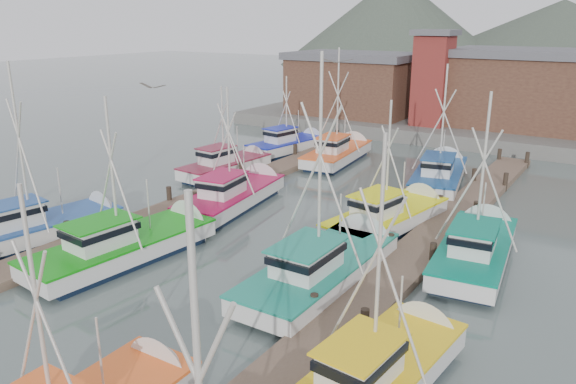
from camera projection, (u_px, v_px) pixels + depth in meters
The scene contains 21 objects.
ground at pixel (221, 267), 25.16m from camera, with size 260.00×260.00×0.00m, color #4B5A56.
dock_left at pixel (171, 210), 31.97m from camera, with size 2.30×46.00×1.50m.
dock_right at pixel (403, 266), 24.72m from camera, with size 2.30×46.00×1.50m.
quay at pixel (462, 127), 54.69m from camera, with size 44.00×16.00×1.20m, color slate.
shed_left at pixel (353, 83), 57.68m from camera, with size 12.72×8.48×6.20m.
shed_center at pixel (533, 88), 50.38m from camera, with size 14.84×9.54×6.90m.
lookout_tower at pixel (433, 77), 51.06m from camera, with size 3.60×3.60×8.50m.
distant_hills at pixel (515, 67), 130.21m from camera, with size 175.00×140.00×42.00m.
boat_4 at pixel (133, 244), 25.96m from camera, with size 3.84×9.72×8.40m.
boat_5 at pixel (327, 266), 23.63m from camera, with size 4.17×9.76×10.40m.
boat_6 at pixel (46, 226), 28.13m from camera, with size 4.07×9.13×9.57m.
boat_7 at pixel (383, 370), 16.63m from camera, with size 3.43×8.28×8.54m.
boat_8 at pixel (236, 194), 33.29m from camera, with size 4.04×9.38×7.84m.
boat_9 at pixel (392, 216), 29.65m from camera, with size 4.10×9.07×7.57m.
boat_10 at pixel (230, 165), 39.86m from camera, with size 3.01×8.01×6.90m.
boat_11 at pixel (477, 248), 25.52m from camera, with size 3.75×9.11×8.57m.
boat_12 at pixel (340, 153), 43.68m from camera, with size 3.74×9.13×9.41m.
boat_13 at pixel (440, 174), 37.70m from camera, with size 4.60×9.61×8.77m.
boat_14 at pixel (291, 144), 46.62m from camera, with size 3.65×8.32×6.91m.
gull_near at pixel (153, 87), 23.74m from camera, with size 1.55×0.64×0.24m.
gull_far at pixel (336, 61), 24.68m from camera, with size 1.54×0.60×0.24m.
Camera 1 is at (15.02, -17.74, 10.63)m, focal length 35.00 mm.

